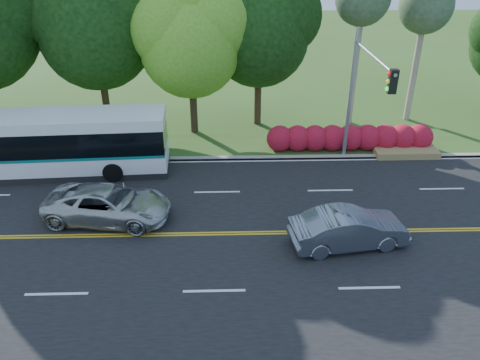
{
  "coord_description": "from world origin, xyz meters",
  "views": [
    {
      "loc": [
        0.04,
        -16.12,
        11.25
      ],
      "look_at": [
        0.57,
        2.0,
        1.47
      ],
      "focal_mm": 35.0,
      "sensor_mm": 36.0,
      "label": 1
    }
  ],
  "objects_px": {
    "transit_bus": "(46,145)",
    "suv": "(108,204)",
    "sedan": "(349,229)",
    "traffic_signal": "(362,85)"
  },
  "relations": [
    {
      "from": "transit_bus",
      "to": "suv",
      "type": "xyz_separation_m",
      "value": [
        4.01,
        -4.52,
        -0.82
      ]
    },
    {
      "from": "sedan",
      "to": "suv",
      "type": "distance_m",
      "value": 10.19
    },
    {
      "from": "traffic_signal",
      "to": "suv",
      "type": "distance_m",
      "value": 12.97
    },
    {
      "from": "suv",
      "to": "sedan",
      "type": "bearing_deg",
      "value": -94.66
    },
    {
      "from": "transit_bus",
      "to": "sedan",
      "type": "bearing_deg",
      "value": -28.8
    },
    {
      "from": "transit_bus",
      "to": "sedan",
      "type": "distance_m",
      "value": 15.51
    },
    {
      "from": "transit_bus",
      "to": "suv",
      "type": "bearing_deg",
      "value": -51.54
    },
    {
      "from": "suv",
      "to": "traffic_signal",
      "type": "bearing_deg",
      "value": -62.7
    },
    {
      "from": "traffic_signal",
      "to": "sedan",
      "type": "bearing_deg",
      "value": -105.09
    },
    {
      "from": "transit_bus",
      "to": "suv",
      "type": "distance_m",
      "value": 6.09
    }
  ]
}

